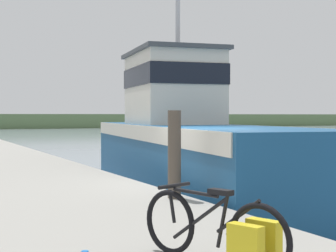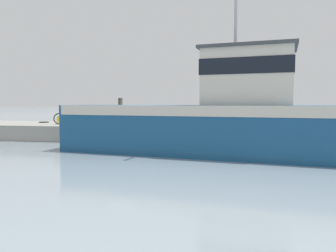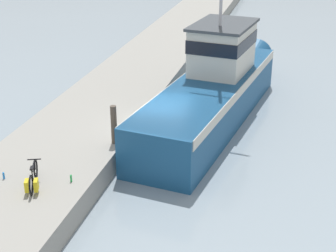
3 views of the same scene
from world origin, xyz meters
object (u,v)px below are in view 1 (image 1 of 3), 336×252
at_px(bicycle_touring, 225,232).
at_px(water_bottle_by_bike, 268,230).
at_px(fishing_boat_main, 180,141).
at_px(mooring_post, 174,154).

height_order(bicycle_touring, water_bottle_by_bike, bicycle_touring).
xyz_separation_m(fishing_boat_main, bicycle_touring, (-4.30, -9.31, -0.33)).
bearing_deg(water_bottle_by_bike, mooring_post, 83.09).
xyz_separation_m(fishing_boat_main, mooring_post, (-2.93, -5.51, 0.08)).
height_order(fishing_boat_main, mooring_post, fishing_boat_main).
height_order(fishing_boat_main, bicycle_touring, fishing_boat_main).
relative_size(fishing_boat_main, water_bottle_by_bike, 61.36).
bearing_deg(water_bottle_by_bike, bicycle_touring, -145.43).
height_order(mooring_post, water_bottle_by_bike, mooring_post).
height_order(fishing_boat_main, water_bottle_by_bike, fishing_boat_main).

